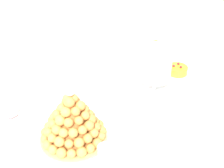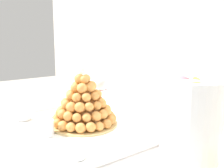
{
  "view_description": "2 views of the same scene",
  "coord_description": "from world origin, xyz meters",
  "views": [
    {
      "loc": [
        -0.7,
        -0.7,
        1.58
      ],
      "look_at": [
        0.05,
        0.03,
        0.91
      ],
      "focal_mm": 47.85,
      "sensor_mm": 36.0,
      "label": 1
    },
    {
      "loc": [
        0.66,
        -0.51,
        1.13
      ],
      "look_at": [
        0.02,
        -0.02,
        0.98
      ],
      "focal_mm": 42.56,
      "sensor_mm": 36.0,
      "label": 2
    }
  ],
  "objects": [
    {
      "name": "serving_tray",
      "position": [
        -0.19,
        -0.04,
        0.78
      ],
      "size": [
        0.6,
        0.44,
        0.02
      ],
      "color": "white",
      "rests_on": "buffet_table"
    },
    {
      "name": "croquembouche",
      "position": [
        -0.19,
        0.0,
        0.87
      ],
      "size": [
        0.26,
        0.26,
        0.23
      ],
      "color": "tan",
      "rests_on": "serving_tray"
    },
    {
      "name": "dessert_cup_left",
      "position": [
        -0.4,
        -0.16,
        0.81
      ],
      "size": [
        0.06,
        0.06,
        0.05
      ],
      "color": "silver",
      "rests_on": "serving_tray"
    },
    {
      "name": "dessert_cup_mid_left",
      "position": [
        -0.18,
        -0.16,
        0.81
      ],
      "size": [
        0.06,
        0.06,
        0.05
      ],
      "color": "silver",
      "rests_on": "serving_tray"
    },
    {
      "name": "dessert_cup_centre",
      "position": [
        0.04,
        -0.16,
        0.81
      ],
      "size": [
        0.05,
        0.05,
        0.05
      ],
      "color": "silver",
      "rests_on": "serving_tray"
    },
    {
      "name": "macaron_goblet",
      "position": [
        0.3,
        -0.01,
        0.93
      ],
      "size": [
        0.14,
        0.14,
        0.27
      ],
      "color": "white",
      "rests_on": "buffet_table"
    },
    {
      "name": "wine_glass",
      "position": [
        -0.33,
        0.19,
        0.9
      ],
      "size": [
        0.07,
        0.07,
        0.17
      ],
      "color": "silver",
      "rests_on": "buffet_table"
    }
  ]
}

